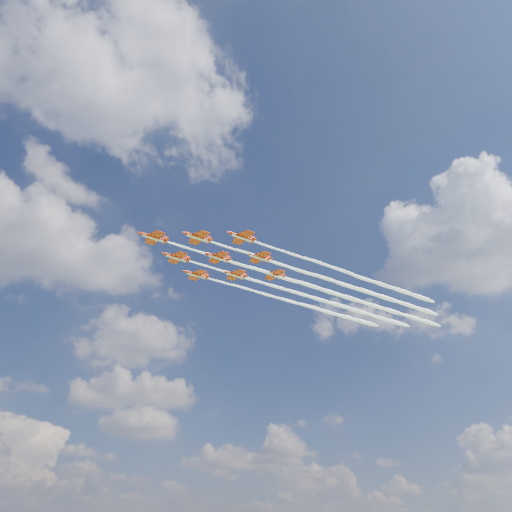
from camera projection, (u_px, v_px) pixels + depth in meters
The scene contains 9 objects.
jet_lead at pixel (282, 277), 161.86m from camera, with size 94.24×22.37×2.35m.
jet_row2_port at pixel (320, 277), 161.77m from camera, with size 94.24×22.37×2.35m.
jet_row2_starb at pixel (295, 292), 171.87m from camera, with size 94.24×22.37×2.35m.
jet_row3_port at pixel (359, 277), 161.68m from camera, with size 94.24×22.37×2.35m.
jet_row3_centre at pixel (331, 292), 171.78m from camera, with size 94.24×22.37×2.35m.
jet_row3_starb at pixel (306, 306), 181.88m from camera, with size 94.24×22.37×2.35m.
jet_row4_port at pixel (367, 292), 171.69m from camera, with size 94.24×22.37×2.35m.
jet_row4_starb at pixel (340, 306), 181.79m from camera, with size 94.24×22.37×2.35m.
jet_tail at pixel (374, 305), 181.70m from camera, with size 94.24×22.37×2.35m.
Camera 1 is at (-36.20, -128.52, 9.95)m, focal length 35.00 mm.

